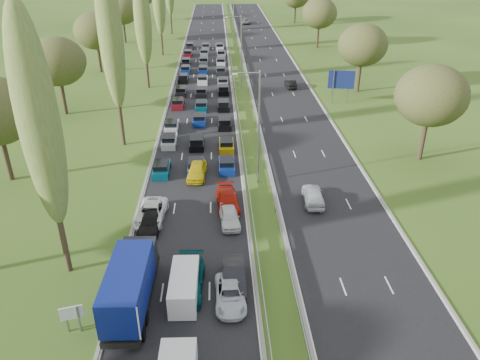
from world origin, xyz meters
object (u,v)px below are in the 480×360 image
object	(u,v)px
near_car_3	(150,222)
blue_lorry	(131,283)
white_van_rear	(184,284)
near_car_2	(151,213)
info_sign	(72,316)
direction_sign	(341,81)

from	to	relation	value
near_car_3	blue_lorry	distance (m)	9.99
blue_lorry	white_van_rear	size ratio (longest dim) A/B	1.86
near_car_2	near_car_3	bearing A→B (deg)	-82.24
near_car_2	info_sign	xyz separation A→B (m)	(-3.47, -13.57, 0.60)
near_car_3	direction_sign	xyz separation A→B (m)	(25.25, 34.06, 2.89)
near_car_3	direction_sign	size ratio (longest dim) A/B	0.88
near_car_3	info_sign	xyz separation A→B (m)	(-3.55, -12.18, 0.69)
near_car_2	blue_lorry	xyz separation A→B (m)	(0.07, -11.29, 1.25)
near_car_3	direction_sign	world-z (taller)	direction_sign
near_car_3	info_sign	distance (m)	12.71
blue_lorry	direction_sign	xyz separation A→B (m)	(25.26, 43.95, 1.56)
blue_lorry	white_van_rear	world-z (taller)	blue_lorry
white_van_rear	info_sign	size ratio (longest dim) A/B	2.35
direction_sign	near_car_2	bearing A→B (deg)	-127.79
near_car_3	white_van_rear	world-z (taller)	white_van_rear
white_van_rear	info_sign	world-z (taller)	info_sign
info_sign	blue_lorry	bearing A→B (deg)	32.81
white_van_rear	near_car_2	bearing A→B (deg)	110.65
white_van_rear	direction_sign	bearing A→B (deg)	64.60
near_car_2	direction_sign	distance (m)	41.43
white_van_rear	info_sign	bearing A→B (deg)	-154.85
white_van_rear	direction_sign	distance (m)	48.30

